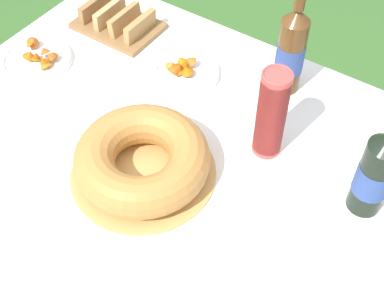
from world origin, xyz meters
TOP-DOWN VIEW (x-y plane):
  - garden_table at (0.00, 0.00)m, footprint 1.60×1.24m
  - tablecloth at (0.00, 0.00)m, footprint 1.61×1.25m
  - bundt_cake at (-0.14, 0.01)m, footprint 0.36×0.36m
  - cup_stack at (0.07, 0.25)m, footprint 0.07×0.07m
  - cider_bottle_amber at (0.00, 0.48)m, footprint 0.08×0.08m
  - juice_bottle_red at (0.34, 0.23)m, footprint 0.08×0.08m
  - snack_plate_near at (-0.26, 0.37)m, footprint 0.19×0.19m
  - snack_plate_left at (-0.66, 0.17)m, footprint 0.21×0.21m
  - bread_board at (-0.56, 0.43)m, footprint 0.26×0.18m

SIDE VIEW (x-z plane):
  - garden_table at x=0.00m, z-range 0.32..1.07m
  - tablecloth at x=0.00m, z-range 0.69..0.80m
  - snack_plate_left at x=-0.66m, z-range 0.74..0.80m
  - snack_plate_near at x=-0.26m, z-range 0.74..0.80m
  - bread_board at x=-0.56m, z-range 0.75..0.82m
  - bundt_cake at x=-0.14m, z-range 0.76..0.86m
  - juice_bottle_red at x=0.34m, z-range 0.72..1.04m
  - cup_stack at x=0.07m, z-range 0.76..1.01m
  - cider_bottle_amber at x=0.00m, z-range 0.72..1.06m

